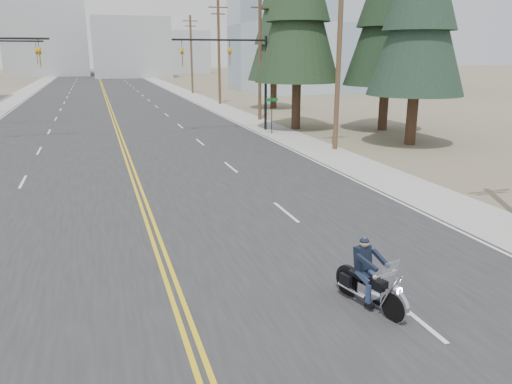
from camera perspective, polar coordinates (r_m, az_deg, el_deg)
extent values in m
cube|color=#303033|center=(74.89, -16.84, 10.53)|extent=(20.00, 200.00, 0.01)
cube|color=#A5A5A0|center=(75.54, -25.70, 9.71)|extent=(3.00, 200.00, 0.01)
cube|color=#A5A5A0|center=(76.00, -8.00, 11.10)|extent=(3.00, 200.00, 0.01)
imported|color=#BF8C0C|center=(36.79, -23.55, 14.77)|extent=(0.21, 0.26, 1.30)
cylinder|color=black|center=(38.80, 1.11, 12.22)|extent=(0.20, 0.20, 7.00)
cylinder|color=black|center=(37.75, -4.12, 16.95)|extent=(7.00, 0.14, 0.14)
imported|color=#BF8C0C|center=(37.92, -3.03, 15.98)|extent=(0.21, 0.26, 1.30)
imported|color=#BF8C0C|center=(37.17, -8.46, 15.85)|extent=(0.21, 0.26, 1.30)
cylinder|color=black|center=(45.13, -27.03, 15.14)|extent=(6.00, 0.14, 0.14)
imported|color=#BF8C0C|center=(44.84, -23.81, 14.67)|extent=(0.21, 0.26, 1.30)
cylinder|color=black|center=(37.05, 1.81, 8.64)|extent=(0.06, 0.06, 2.60)
cube|color=#0C5926|center=(36.92, 1.83, 10.49)|extent=(0.90, 0.03, 0.25)
cylinder|color=brown|center=(31.00, 9.46, 15.33)|extent=(0.30, 0.30, 11.50)
cylinder|color=brown|center=(44.90, 0.44, 15.24)|extent=(0.30, 0.30, 11.00)
cube|color=brown|center=(45.05, 0.45, 20.34)|extent=(1.60, 0.12, 0.12)
cylinder|color=brown|center=(59.33, -4.26, 15.54)|extent=(0.30, 0.30, 11.50)
cube|color=brown|center=(59.53, -4.36, 20.30)|extent=(2.20, 0.12, 0.12)
cube|color=brown|center=(59.48, -4.34, 19.63)|extent=(1.60, 0.12, 0.12)
cylinder|color=brown|center=(75.96, -7.39, 15.28)|extent=(0.30, 0.30, 11.00)
cube|color=brown|center=(76.08, -7.52, 18.81)|extent=(2.20, 0.12, 0.12)
cube|color=brown|center=(76.04, -7.50, 18.29)|extent=(1.60, 0.12, 0.12)
cube|color=#9EB5CC|center=(81.94, 6.76, 18.46)|extent=(24.00, 16.00, 20.00)
cube|color=#ADB2B7|center=(130.00, -14.10, 15.71)|extent=(18.00, 14.00, 14.00)
cube|color=#B7BCC6|center=(121.98, 2.24, 17.12)|extent=(16.00, 12.00, 18.00)
cube|color=#ADB2B7|center=(145.21, -22.98, 17.30)|extent=(20.00, 15.00, 26.00)
cube|color=#B7BCC6|center=(156.91, -8.34, 15.54)|extent=(14.00, 14.00, 12.00)
cylinder|color=#382619|center=(34.16, 17.35, 7.86)|extent=(0.62, 0.62, 3.20)
cone|color=black|center=(33.98, 18.27, 18.60)|extent=(6.05, 6.05, 9.60)
cylinder|color=#382619|center=(40.21, 14.36, 9.32)|extent=(0.75, 0.75, 3.43)
cone|color=black|center=(40.10, 15.05, 19.09)|extent=(6.43, 6.43, 10.29)
cylinder|color=#382619|center=(39.73, 4.60, 9.81)|extent=(0.63, 0.63, 3.61)
cone|color=black|center=(39.66, 4.85, 20.25)|extent=(6.51, 6.51, 10.84)
cylinder|color=#382619|center=(54.86, 2.01, 11.11)|extent=(0.70, 0.70, 2.98)
cone|color=black|center=(54.72, 2.08, 17.35)|extent=(5.56, 5.56, 8.94)
cone|color=black|center=(54.85, 2.10, 19.99)|extent=(4.17, 4.17, 6.71)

